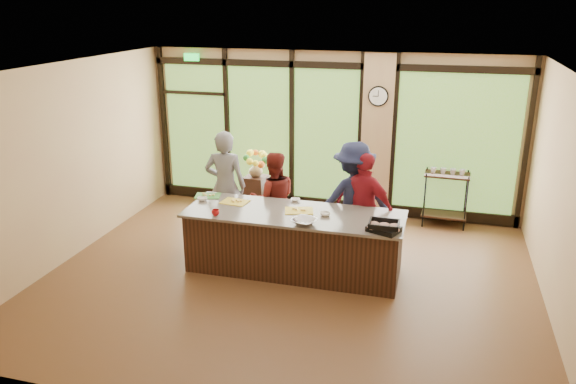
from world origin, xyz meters
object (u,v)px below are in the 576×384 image
Objects in this scene: roasting_pan at (384,229)px; flower_stand at (256,196)px; island_base at (294,243)px; bar_cart at (446,191)px; cook_right at (353,199)px; cook_left at (225,186)px.

flower_stand is (-2.59, 2.34, -0.57)m from roasting_pan.
island_base is at bearing -173.01° from roasting_pan.
bar_cart is at bearing 48.84° from island_base.
island_base is at bearing 24.78° from cook_right.
cook_left reaches higher than island_base.
cook_left is at bearing 178.35° from roasting_pan.
roasting_pan is 0.37× the size of bar_cart.
bar_cart is at bearing 14.61° from flower_stand.
roasting_pan reaches higher than flower_stand.
cook_left is 2.13m from cook_right.
roasting_pan is at bearing 92.21° from cook_right.
cook_right reaches higher than bar_cart.
bar_cart is at bearing 96.10° from roasting_pan.
island_base is 1.21m from cook_right.
roasting_pan is at bearing -15.11° from island_base.
cook_left reaches higher than bar_cart.
island_base is 1.66× the size of cook_left.
cook_left is at bearing -153.35° from bar_cart.
cook_left reaches higher than roasting_pan.
cook_left is 1.76× the size of bar_cart.
roasting_pan is 3.53m from flower_stand.
cook_left is (-1.40, 0.84, 0.50)m from island_base.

